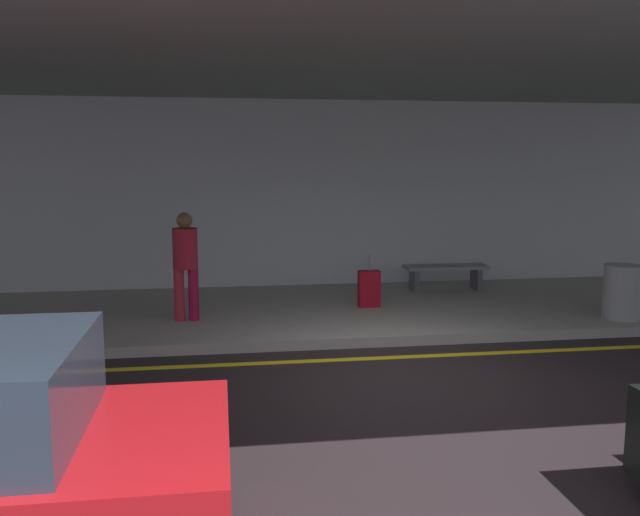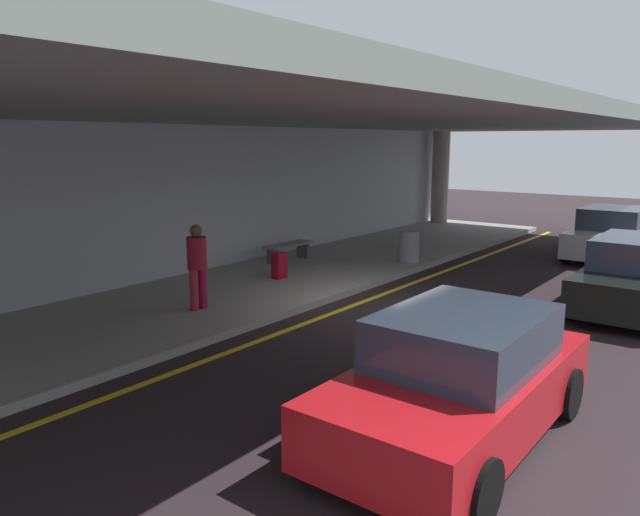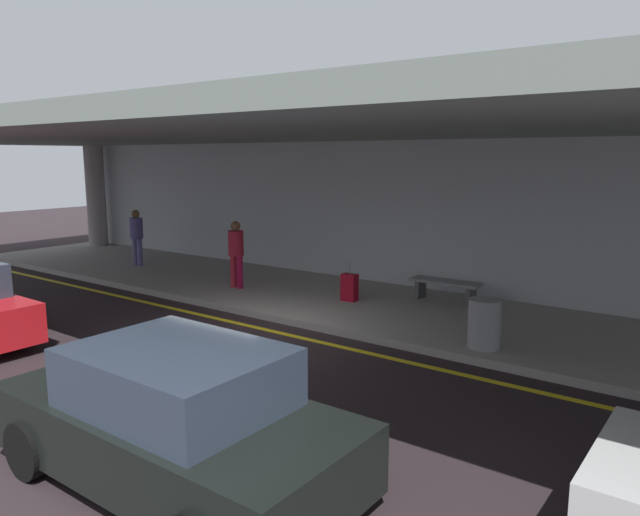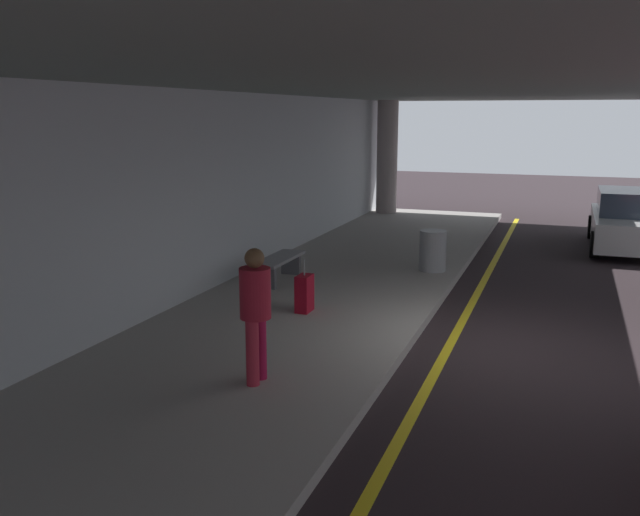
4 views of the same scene
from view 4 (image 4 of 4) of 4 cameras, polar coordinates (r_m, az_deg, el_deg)
ground_plane at (r=10.45m, az=13.63°, el=-7.23°), size 60.00×60.00×0.00m
sidewalk at (r=11.16m, az=-2.41°, el=-5.24°), size 26.00×4.20×0.15m
lane_stripe_yellow at (r=10.51m, az=10.94°, el=-6.98°), size 26.00×0.14×0.01m
support_column_left_mid at (r=22.60m, az=5.65°, el=8.43°), size 0.68×0.68×3.65m
ceiling_overhang at (r=10.49m, az=0.01°, el=15.11°), size 28.00×13.20×0.30m
terminal_back_wall at (r=11.80m, az=-12.67°, el=4.51°), size 26.00×0.30×3.80m
car_silver at (r=18.83m, az=24.66°, el=2.79°), size 4.10×1.92×1.50m
traveler_with_luggage at (r=8.24m, az=-5.44°, el=-4.08°), size 0.38×0.38×1.68m
suitcase_upright_primary at (r=11.30m, az=-1.32°, el=-2.98°), size 0.36×0.22×0.90m
bench_metal at (r=13.35m, az=-3.48°, el=-0.47°), size 1.60×0.50×0.48m
trash_bin_steel at (r=14.40m, az=9.45°, el=0.62°), size 0.56×0.56×0.85m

